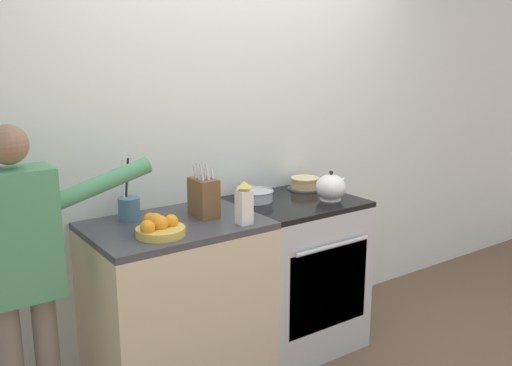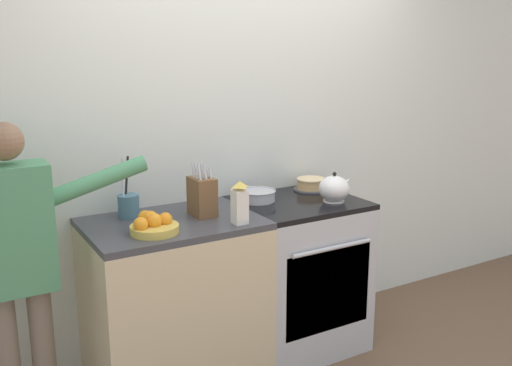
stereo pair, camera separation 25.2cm
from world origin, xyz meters
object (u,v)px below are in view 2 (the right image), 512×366
at_px(stove_range, 298,274).
at_px(milk_carton, 240,204).
at_px(tea_kettle, 334,189).
at_px(fruit_bowl, 153,225).
at_px(layer_cake, 311,185).
at_px(mixing_bowl, 257,195).
at_px(knife_block, 202,196).
at_px(utensil_crock, 128,205).
at_px(person_baker, 17,255).

bearing_deg(stove_range, milk_carton, -157.05).
xyz_separation_m(tea_kettle, fruit_bowl, (-1.13, -0.01, -0.04)).
height_order(layer_cake, milk_carton, milk_carton).
bearing_deg(mixing_bowl, knife_block, -165.58).
relative_size(layer_cake, tea_kettle, 1.01).
bearing_deg(mixing_bowl, utensil_crock, 175.21).
bearing_deg(knife_block, tea_kettle, -9.37).
distance_m(knife_block, utensil_crock, 0.39).
height_order(stove_range, milk_carton, milk_carton).
distance_m(stove_range, utensil_crock, 1.13).
relative_size(stove_range, layer_cake, 4.17).
height_order(mixing_bowl, fruit_bowl, fruit_bowl).
distance_m(fruit_bowl, person_baker, 0.63).
relative_size(mixing_bowl, knife_block, 0.74).
distance_m(mixing_bowl, utensil_crock, 0.76).
xyz_separation_m(fruit_bowl, milk_carton, (0.44, -0.09, 0.07)).
bearing_deg(stove_range, fruit_bowl, -172.04).
relative_size(tea_kettle, knife_block, 0.74).
bearing_deg(mixing_bowl, person_baker, -174.55).
distance_m(utensil_crock, fruit_bowl, 0.31).
relative_size(utensil_crock, person_baker, 0.22).
bearing_deg(person_baker, layer_cake, -5.31).
relative_size(layer_cake, milk_carton, 0.99).
xyz_separation_m(tea_kettle, utensil_crock, (-1.15, 0.30, -0.01)).
height_order(tea_kettle, utensil_crock, utensil_crock).
bearing_deg(milk_carton, tea_kettle, 8.31).
bearing_deg(person_baker, mixing_bowl, -5.84).
distance_m(stove_range, layer_cake, 0.57).
distance_m(milk_carton, person_baker, 1.08).
xyz_separation_m(tea_kettle, mixing_bowl, (-0.39, 0.24, -0.04)).
distance_m(tea_kettle, mixing_bowl, 0.45).
xyz_separation_m(layer_cake, mixing_bowl, (-0.43, -0.06, -0.00)).
distance_m(tea_kettle, person_baker, 1.74).
xyz_separation_m(tea_kettle, person_baker, (-1.74, 0.11, -0.12)).
height_order(tea_kettle, mixing_bowl, tea_kettle).
height_order(stove_range, knife_block, knife_block).
bearing_deg(utensil_crock, knife_block, -25.46).
relative_size(layer_cake, knife_block, 0.74).
relative_size(mixing_bowl, utensil_crock, 0.67).
height_order(utensil_crock, milk_carton, utensil_crock).
xyz_separation_m(mixing_bowl, utensil_crock, (-0.76, 0.06, 0.03)).
bearing_deg(person_baker, utensil_crock, 6.78).
relative_size(tea_kettle, person_baker, 0.15).
height_order(stove_range, layer_cake, layer_cake).
xyz_separation_m(mixing_bowl, fruit_bowl, (-0.74, -0.25, 0.01)).
height_order(fruit_bowl, person_baker, person_baker).
relative_size(utensil_crock, fruit_bowl, 1.37).
distance_m(stove_range, person_baker, 1.63).
bearing_deg(milk_carton, person_baker, 168.79).
bearing_deg(mixing_bowl, layer_cake, 7.66).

